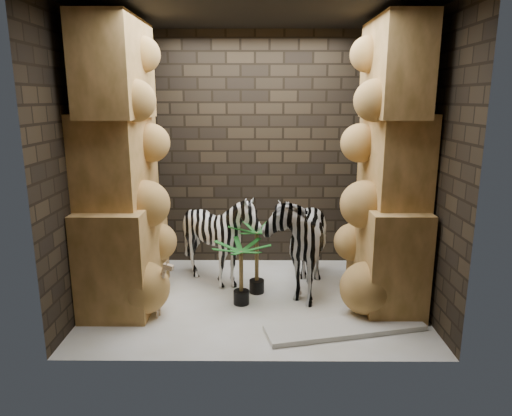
{
  "coord_description": "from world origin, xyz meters",
  "views": [
    {
      "loc": [
        0.05,
        -4.76,
        2.17
      ],
      "look_at": [
        0.02,
        0.15,
        1.0
      ],
      "focal_mm": 32.44,
      "sensor_mm": 36.0,
      "label": 1
    }
  ],
  "objects_px": {
    "zebra_right": "(298,231)",
    "surfboard": "(345,328)",
    "zebra_left": "(220,243)",
    "palm_front": "(257,259)",
    "giraffe_toy": "(150,287)",
    "palm_back": "(241,274)"
  },
  "relations": [
    {
      "from": "zebra_right",
      "to": "surfboard",
      "type": "distance_m",
      "value": 1.25
    },
    {
      "from": "zebra_left",
      "to": "palm_front",
      "type": "relative_size",
      "value": 1.4
    },
    {
      "from": "palm_front",
      "to": "palm_back",
      "type": "bearing_deg",
      "value": -118.68
    },
    {
      "from": "palm_back",
      "to": "surfboard",
      "type": "xyz_separation_m",
      "value": [
        1.02,
        -0.58,
        -0.32
      ]
    },
    {
      "from": "zebra_right",
      "to": "surfboard",
      "type": "height_order",
      "value": "zebra_right"
    },
    {
      "from": "zebra_left",
      "to": "giraffe_toy",
      "type": "distance_m",
      "value": 1.08
    },
    {
      "from": "zebra_right",
      "to": "palm_back",
      "type": "height_order",
      "value": "zebra_right"
    },
    {
      "from": "giraffe_toy",
      "to": "palm_back",
      "type": "height_order",
      "value": "palm_back"
    },
    {
      "from": "zebra_right",
      "to": "zebra_left",
      "type": "relative_size",
      "value": 1.23
    },
    {
      "from": "zebra_left",
      "to": "palm_back",
      "type": "distance_m",
      "value": 0.63
    },
    {
      "from": "zebra_left",
      "to": "palm_back",
      "type": "xyz_separation_m",
      "value": [
        0.27,
        -0.54,
        -0.17
      ]
    },
    {
      "from": "zebra_left",
      "to": "surfboard",
      "type": "height_order",
      "value": "zebra_left"
    },
    {
      "from": "palm_front",
      "to": "palm_back",
      "type": "relative_size",
      "value": 1.17
    },
    {
      "from": "giraffe_toy",
      "to": "palm_front",
      "type": "height_order",
      "value": "palm_front"
    },
    {
      "from": "giraffe_toy",
      "to": "palm_back",
      "type": "relative_size",
      "value": 0.9
    },
    {
      "from": "zebra_left",
      "to": "palm_back",
      "type": "bearing_deg",
      "value": -67.6
    },
    {
      "from": "zebra_left",
      "to": "surfboard",
      "type": "relative_size",
      "value": 0.74
    },
    {
      "from": "palm_back",
      "to": "surfboard",
      "type": "relative_size",
      "value": 0.45
    },
    {
      "from": "zebra_left",
      "to": "surfboard",
      "type": "xyz_separation_m",
      "value": [
        1.29,
        -1.12,
        -0.49
      ]
    },
    {
      "from": "giraffe_toy",
      "to": "palm_front",
      "type": "relative_size",
      "value": 0.77
    },
    {
      "from": "zebra_left",
      "to": "giraffe_toy",
      "type": "relative_size",
      "value": 1.81
    },
    {
      "from": "zebra_right",
      "to": "giraffe_toy",
      "type": "bearing_deg",
      "value": -147.07
    }
  ]
}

